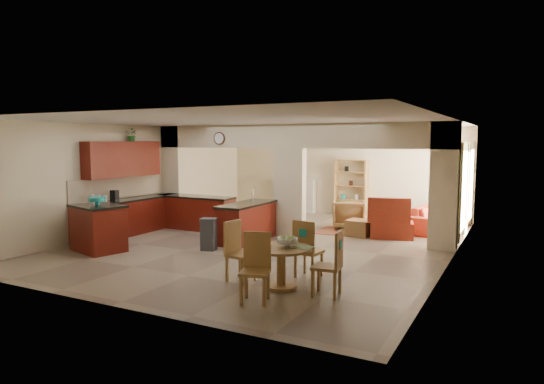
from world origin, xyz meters
The scene contains 39 objects.
floor centered at (0.00, 0.00, 0.00)m, with size 10.00×10.00×0.00m, color #7C6D56.
ceiling centered at (0.00, 0.00, 2.80)m, with size 10.00×10.00×0.00m, color white.
wall_back centered at (0.00, 5.00, 1.40)m, with size 8.00×8.00×0.00m, color beige.
wall_front centered at (0.00, -5.00, 1.40)m, with size 8.00×8.00×0.00m, color beige.
wall_left centered at (-4.00, 0.00, 1.40)m, with size 10.00×10.00×0.00m, color beige.
wall_right centered at (4.00, 0.00, 1.40)m, with size 10.00×10.00×0.00m, color beige.
partition_left_pier centered at (-3.70, 1.00, 1.40)m, with size 0.60×0.25×2.80m, color beige.
partition_center_pier centered at (0.00, 1.00, 1.10)m, with size 0.80×0.25×2.20m, color beige.
partition_right_pier centered at (3.70, 1.00, 1.40)m, with size 0.60×0.25×2.80m, color beige.
partition_header centered at (0.00, 1.00, 2.50)m, with size 8.00×0.25×0.60m, color beige.
kitchen_counter centered at (-3.26, -0.25, 0.46)m, with size 2.52×3.29×1.48m.
upper_cabinets centered at (-3.82, -0.80, 1.92)m, with size 0.35×2.40×0.90m, color #420C07.
peninsula centered at (-0.60, -0.11, 0.46)m, with size 0.70×1.85×0.91m.
wall_clock centered at (-2.00, 0.85, 2.45)m, with size 0.34×0.34×0.03m, color #50271A.
rug centered at (1.20, 2.10, 0.01)m, with size 1.60×1.30×0.01m, color brown.
fireplace centered at (-1.60, 4.83, 0.61)m, with size 1.60×0.35×1.20m.
shelving_unit centered at (0.35, 4.82, 0.90)m, with size 1.00×0.32×1.80m, color brown.
window_a centered at (3.97, 2.30, 1.20)m, with size 0.02×0.90×1.90m, color white.
window_b centered at (3.97, 4.00, 1.20)m, with size 0.02×0.90×1.90m, color white.
glazed_door centered at (3.97, 3.15, 1.05)m, with size 0.02×0.70×2.10m, color white.
drape_a_left centered at (3.93, 1.70, 1.20)m, with size 0.10×0.28×2.30m, color #3B2017.
drape_a_right centered at (3.93, 2.90, 1.20)m, with size 0.10×0.28×2.30m, color #3B2017.
drape_b_left centered at (3.93, 3.40, 1.20)m, with size 0.10×0.28×2.30m, color #3B2017.
drape_b_right centered at (3.93, 4.60, 1.20)m, with size 0.10×0.28×2.30m, color #3B2017.
ceiling_fan centered at (1.50, 3.00, 2.56)m, with size 1.00×1.00×0.10m, color white.
kitchen_island centered at (-2.91, -2.52, 0.51)m, with size 1.34×1.11×1.01m.
teal_bowl centered at (-2.96, -2.48, 1.09)m, with size 0.35×0.35×0.16m, color teal.
trash_can centered at (-0.83, -1.37, 0.33)m, with size 0.31×0.26×0.65m, color #303033.
dining_table centered at (1.80, -3.10, 0.46)m, with size 0.99×0.99×0.68m.
fruit_bowl centered at (1.88, -3.04, 0.77)m, with size 0.33×0.33×0.18m, color #8DC029.
sofa centered at (3.30, 3.36, 0.34)m, with size 0.92×2.35×0.69m, color maroon.
chaise centered at (2.37, 1.94, 0.20)m, with size 1.02×0.83×0.41m, color maroon.
armchair centered at (1.05, 2.55, 0.39)m, with size 0.84×0.86×0.78m, color maroon.
ottoman centered at (1.60, 1.71, 0.20)m, with size 0.56×0.56×0.41m, color maroon.
plant centered at (-3.82, -0.46, 2.54)m, with size 0.31×0.27×0.34m, color #124513.
chair_north centered at (1.93, -2.39, 0.55)m, with size 0.46×0.46×1.02m.
chair_east centered at (2.67, -3.11, 0.55)m, with size 0.47×0.47×1.02m.
chair_south centered at (1.74, -3.82, 0.55)m, with size 0.53×0.53×1.02m.
chair_west centered at (0.93, -3.04, 0.55)m, with size 0.48×0.48×1.02m.
Camera 1 is at (5.20, -9.97, 2.38)m, focal length 32.00 mm.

